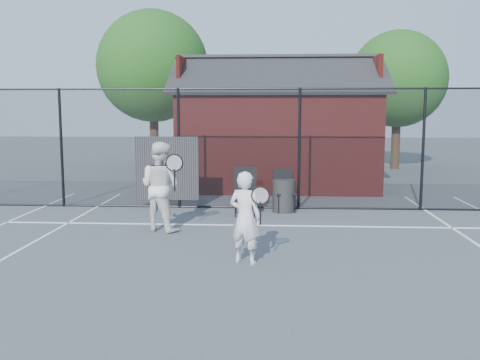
# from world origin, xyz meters

# --- Properties ---
(ground) EXTENTS (80.00, 80.00, 0.00)m
(ground) POSITION_xyz_m (0.00, 0.00, 0.00)
(ground) COLOR #42474B
(ground) RESTS_ON ground
(court_lines) EXTENTS (11.02, 18.00, 0.01)m
(court_lines) POSITION_xyz_m (0.00, -1.32, 0.01)
(court_lines) COLOR white
(court_lines) RESTS_ON ground
(fence) EXTENTS (22.04, 3.00, 3.00)m
(fence) POSITION_xyz_m (-0.30, 5.00, 1.45)
(fence) COLOR black
(fence) RESTS_ON ground
(clubhouse) EXTENTS (6.50, 4.36, 4.19)m
(clubhouse) POSITION_xyz_m (0.50, 9.00, 1.61)
(clubhouse) COLOR maroon
(clubhouse) RESTS_ON ground
(tree_left) EXTENTS (4.48, 4.48, 6.44)m
(tree_left) POSITION_xyz_m (-4.50, 13.50, 4.19)
(tree_left) COLOR #352815
(tree_left) RESTS_ON ground
(tree_right) EXTENTS (3.97, 3.97, 5.70)m
(tree_right) POSITION_xyz_m (5.50, 14.50, 3.71)
(tree_right) COLOR #352815
(tree_right) RESTS_ON ground
(player_front) EXTENTS (0.72, 0.59, 1.50)m
(player_front) POSITION_xyz_m (-0.09, 0.17, 0.75)
(player_front) COLOR silver
(player_front) RESTS_ON ground
(player_back) EXTENTS (1.09, 1.00, 1.83)m
(player_back) POSITION_xyz_m (-1.94, 2.43, 0.91)
(player_back) COLOR white
(player_back) RESTS_ON ground
(chair_left) EXTENTS (0.55, 0.57, 1.10)m
(chair_left) POSITION_xyz_m (-0.29, 4.10, 0.55)
(chair_left) COLOR black
(chair_left) RESTS_ON ground
(chair_right) EXTENTS (0.59, 0.61, 1.01)m
(chair_right) POSITION_xyz_m (0.64, 4.60, 0.50)
(chair_right) COLOR black
(chair_right) RESTS_ON ground
(waste_bin) EXTENTS (0.66, 0.66, 0.79)m
(waste_bin) POSITION_xyz_m (0.62, 4.60, 0.39)
(waste_bin) COLOR #242424
(waste_bin) RESTS_ON ground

